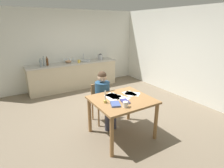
{
  "coord_description": "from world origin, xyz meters",
  "views": [
    {
      "loc": [
        -1.96,
        -3.54,
        2.15
      ],
      "look_at": [
        0.03,
        -0.25,
        0.85
      ],
      "focal_mm": 28.8,
      "sensor_mm": 36.0,
      "label": 1
    }
  ],
  "objects_px": {
    "dining_table": "(122,105)",
    "chair_at_table": "(101,101)",
    "mixing_bowl": "(68,61)",
    "coffee_mug": "(126,104)",
    "sink_unit": "(85,60)",
    "wine_glass_near_sink": "(73,58)",
    "bottle_oil": "(41,63)",
    "stovetop_kettle": "(100,57)",
    "book_magazine": "(125,101)",
    "wine_glass_back_right": "(64,59)",
    "wine_glass_back_left": "(67,59)",
    "bottle_wine_red": "(47,62)",
    "candlestick": "(105,100)",
    "teacup_on_counter": "(79,61)",
    "wine_glass_by_kettle": "(70,59)",
    "person_seated": "(104,95)",
    "bottle_vinegar": "(44,62)",
    "book_cookery": "(115,104)"
  },
  "relations": [
    {
      "from": "coffee_mug",
      "to": "mixing_bowl",
      "type": "height_order",
      "value": "mixing_bowl"
    },
    {
      "from": "dining_table",
      "to": "bottle_oil",
      "type": "xyz_separation_m",
      "value": [
        -0.87,
        3.13,
        0.33
      ]
    },
    {
      "from": "book_cookery",
      "to": "wine_glass_by_kettle",
      "type": "distance_m",
      "value": 3.52
    },
    {
      "from": "coffee_mug",
      "to": "bottle_wine_red",
      "type": "distance_m",
      "value": 3.53
    },
    {
      "from": "bottle_wine_red",
      "to": "dining_table",
      "type": "bearing_deg",
      "value": -78.15
    },
    {
      "from": "sink_unit",
      "to": "teacup_on_counter",
      "type": "height_order",
      "value": "sink_unit"
    },
    {
      "from": "mixing_bowl",
      "to": "coffee_mug",
      "type": "bearing_deg",
      "value": -92.8
    },
    {
      "from": "dining_table",
      "to": "book_cookery",
      "type": "bearing_deg",
      "value": -147.82
    },
    {
      "from": "coffee_mug",
      "to": "wine_glass_near_sink",
      "type": "distance_m",
      "value": 3.69
    },
    {
      "from": "book_magazine",
      "to": "mixing_bowl",
      "type": "relative_size",
      "value": 1.04
    },
    {
      "from": "person_seated",
      "to": "stovetop_kettle",
      "type": "height_order",
      "value": "person_seated"
    },
    {
      "from": "coffee_mug",
      "to": "bottle_vinegar",
      "type": "relative_size",
      "value": 0.41
    },
    {
      "from": "person_seated",
      "to": "book_magazine",
      "type": "height_order",
      "value": "person_seated"
    },
    {
      "from": "sink_unit",
      "to": "wine_glass_back_right",
      "type": "relative_size",
      "value": 2.34
    },
    {
      "from": "bottle_vinegar",
      "to": "book_cookery",
      "type": "bearing_deg",
      "value": -81.25
    },
    {
      "from": "bottle_vinegar",
      "to": "bottle_wine_red",
      "type": "bearing_deg",
      "value": 0.17
    },
    {
      "from": "book_magazine",
      "to": "sink_unit",
      "type": "distance_m",
      "value": 3.41
    },
    {
      "from": "coffee_mug",
      "to": "wine_glass_by_kettle",
      "type": "height_order",
      "value": "wine_glass_by_kettle"
    },
    {
      "from": "chair_at_table",
      "to": "wine_glass_by_kettle",
      "type": "height_order",
      "value": "wine_glass_by_kettle"
    },
    {
      "from": "bottle_oil",
      "to": "wine_glass_near_sink",
      "type": "distance_m",
      "value": 1.12
    },
    {
      "from": "book_magazine",
      "to": "wine_glass_back_left",
      "type": "xyz_separation_m",
      "value": [
        0.04,
        3.49,
        0.21
      ]
    },
    {
      "from": "wine_glass_back_left",
      "to": "teacup_on_counter",
      "type": "distance_m",
      "value": 0.44
    },
    {
      "from": "bottle_wine_red",
      "to": "wine_glass_back_right",
      "type": "height_order",
      "value": "bottle_wine_red"
    },
    {
      "from": "bottle_oil",
      "to": "mixing_bowl",
      "type": "xyz_separation_m",
      "value": [
        0.89,
        0.09,
        -0.06
      ]
    },
    {
      "from": "book_magazine",
      "to": "sink_unit",
      "type": "height_order",
      "value": "sink_unit"
    },
    {
      "from": "wine_glass_back_left",
      "to": "person_seated",
      "type": "bearing_deg",
      "value": -91.6
    },
    {
      "from": "teacup_on_counter",
      "to": "candlestick",
      "type": "bearing_deg",
      "value": -102.68
    },
    {
      "from": "candlestick",
      "to": "sink_unit",
      "type": "bearing_deg",
      "value": 72.97
    },
    {
      "from": "stovetop_kettle",
      "to": "book_magazine",
      "type": "bearing_deg",
      "value": -110.47
    },
    {
      "from": "stovetop_kettle",
      "to": "teacup_on_counter",
      "type": "bearing_deg",
      "value": -170.41
    },
    {
      "from": "coffee_mug",
      "to": "stovetop_kettle",
      "type": "xyz_separation_m",
      "value": [
        1.36,
        3.51,
        0.16
      ]
    },
    {
      "from": "book_cookery",
      "to": "mixing_bowl",
      "type": "xyz_separation_m",
      "value": [
        0.27,
        3.38,
        0.14
      ]
    },
    {
      "from": "stovetop_kettle",
      "to": "wine_glass_by_kettle",
      "type": "xyz_separation_m",
      "value": [
        -1.09,
        0.15,
        0.01
      ]
    },
    {
      "from": "wine_glass_by_kettle",
      "to": "wine_glass_back_right",
      "type": "bearing_deg",
      "value": 180.0
    },
    {
      "from": "mixing_bowl",
      "to": "wine_glass_near_sink",
      "type": "xyz_separation_m",
      "value": [
        0.21,
        0.12,
        0.06
      ]
    },
    {
      "from": "coffee_mug",
      "to": "wine_glass_back_right",
      "type": "height_order",
      "value": "wine_glass_back_right"
    },
    {
      "from": "bottle_oil",
      "to": "bottle_vinegar",
      "type": "distance_m",
      "value": 0.11
    },
    {
      "from": "stovetop_kettle",
      "to": "candlestick",
      "type": "bearing_deg",
      "value": -116.25
    },
    {
      "from": "bottle_oil",
      "to": "bottle_wine_red",
      "type": "xyz_separation_m",
      "value": [
        0.2,
        0.04,
        0.01
      ]
    },
    {
      "from": "teacup_on_counter",
      "to": "bottle_vinegar",
      "type": "bearing_deg",
      "value": 173.36
    },
    {
      "from": "wine_glass_back_left",
      "to": "bottle_wine_red",
      "type": "bearing_deg",
      "value": -165.43
    },
    {
      "from": "book_cookery",
      "to": "sink_unit",
      "type": "xyz_separation_m",
      "value": [
        0.87,
        3.35,
        0.12
      ]
    },
    {
      "from": "book_magazine",
      "to": "sink_unit",
      "type": "bearing_deg",
      "value": 91.81
    },
    {
      "from": "sink_unit",
      "to": "wine_glass_near_sink",
      "type": "bearing_deg",
      "value": 159.29
    },
    {
      "from": "bottle_vinegar",
      "to": "wine_glass_back_right",
      "type": "height_order",
      "value": "bottle_vinegar"
    },
    {
      "from": "book_cookery",
      "to": "mixing_bowl",
      "type": "bearing_deg",
      "value": 107.62
    },
    {
      "from": "bottle_vinegar",
      "to": "wine_glass_back_left",
      "type": "distance_m",
      "value": 0.78
    },
    {
      "from": "dining_table",
      "to": "coffee_mug",
      "type": "relative_size",
      "value": 8.82
    },
    {
      "from": "dining_table",
      "to": "chair_at_table",
      "type": "bearing_deg",
      "value": 95.28
    },
    {
      "from": "bottle_wine_red",
      "to": "mixing_bowl",
      "type": "xyz_separation_m",
      "value": [
        0.69,
        0.06,
        -0.07
      ]
    }
  ]
}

